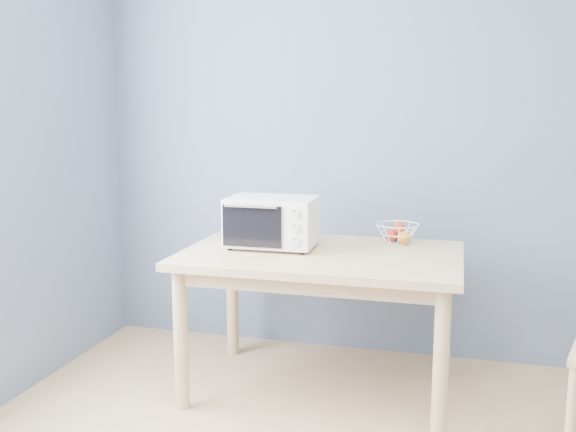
# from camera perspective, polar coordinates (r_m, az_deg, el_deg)

# --- Properties ---
(room) EXTENTS (4.01, 4.51, 2.61)m
(room) POSITION_cam_1_polar(r_m,az_deg,el_deg) (1.54, 8.94, 2.93)
(room) COLOR tan
(room) RESTS_ON ground
(dining_table) EXTENTS (1.40, 0.90, 0.75)m
(dining_table) POSITION_cam_1_polar(r_m,az_deg,el_deg) (3.29, 2.96, -4.91)
(dining_table) COLOR tan
(dining_table) RESTS_ON ground
(toaster_oven) EXTENTS (0.46, 0.34, 0.27)m
(toaster_oven) POSITION_cam_1_polar(r_m,az_deg,el_deg) (3.34, -1.75, -0.46)
(toaster_oven) COLOR white
(toaster_oven) RESTS_ON dining_table
(fruit_basket) EXTENTS (0.28, 0.28, 0.12)m
(fruit_basket) POSITION_cam_1_polar(r_m,az_deg,el_deg) (3.50, 9.73, -1.46)
(fruit_basket) COLOR silver
(fruit_basket) RESTS_ON dining_table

